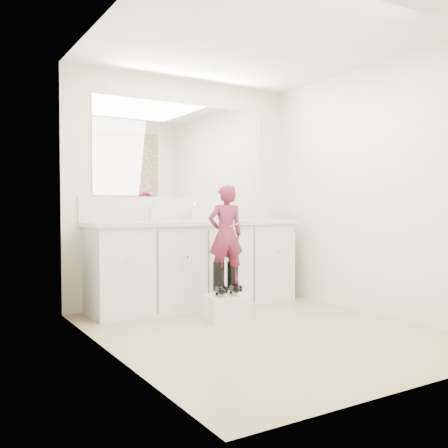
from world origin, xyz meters
TOP-DOWN VIEW (x-y plane):
  - floor at (0.00, 0.00)m, footprint 3.00×3.00m
  - ceiling at (0.00, 0.00)m, footprint 3.00×3.00m
  - wall_back at (0.00, 1.50)m, footprint 2.60×0.00m
  - wall_front at (0.00, -1.50)m, footprint 2.60×0.00m
  - wall_left at (-1.30, 0.00)m, footprint 0.00×3.00m
  - wall_right at (1.30, 0.00)m, footprint 0.00×3.00m
  - vanity_cabinet at (0.00, 1.23)m, footprint 2.20×0.55m
  - countertop at (0.00, 1.21)m, footprint 2.28×0.58m
  - backsplash at (0.00, 1.49)m, footprint 2.28×0.03m
  - mirror at (0.00, 1.49)m, footprint 2.00×0.02m
  - dot_panel at (0.00, -1.49)m, footprint 2.00×0.01m
  - faucet at (0.00, 1.38)m, footprint 0.08×0.08m
  - cup at (0.33, 1.21)m, footprint 0.12×0.12m
  - soap_bottle at (-0.45, 1.25)m, footprint 0.11×0.12m
  - step_stool at (-0.06, 0.50)m, footprint 0.42×0.37m
  - boot_left at (-0.14, 0.52)m, footprint 0.15×0.22m
  - boot_right at (0.01, 0.52)m, footprint 0.15×0.22m
  - toddler at (-0.06, 0.52)m, footprint 0.37×0.28m
  - toothbrush at (0.01, 0.44)m, footprint 0.14×0.04m

SIDE VIEW (x-z plane):
  - floor at x=0.00m, z-range 0.00..0.00m
  - step_stool at x=-0.06m, z-range 0.00..0.23m
  - boot_left at x=-0.14m, z-range 0.23..0.54m
  - boot_right at x=0.01m, z-range 0.23..0.54m
  - vanity_cabinet at x=0.00m, z-range 0.00..0.85m
  - toddler at x=-0.06m, z-range 0.33..1.24m
  - countertop at x=0.00m, z-range 0.85..0.89m
  - toothbrush at x=0.01m, z-range 0.85..0.91m
  - cup at x=0.33m, z-range 0.89..0.99m
  - faucet at x=0.00m, z-range 0.89..0.99m
  - soap_bottle at x=-0.45m, z-range 0.89..1.11m
  - backsplash at x=0.00m, z-range 0.89..1.14m
  - wall_back at x=0.00m, z-range -0.10..2.50m
  - wall_front at x=0.00m, z-range -0.10..2.50m
  - wall_left at x=-1.30m, z-range -0.30..2.70m
  - wall_right at x=1.30m, z-range -0.30..2.70m
  - mirror at x=0.00m, z-range 1.14..2.14m
  - dot_panel at x=0.00m, z-range 1.05..2.25m
  - ceiling at x=0.00m, z-range 2.40..2.40m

